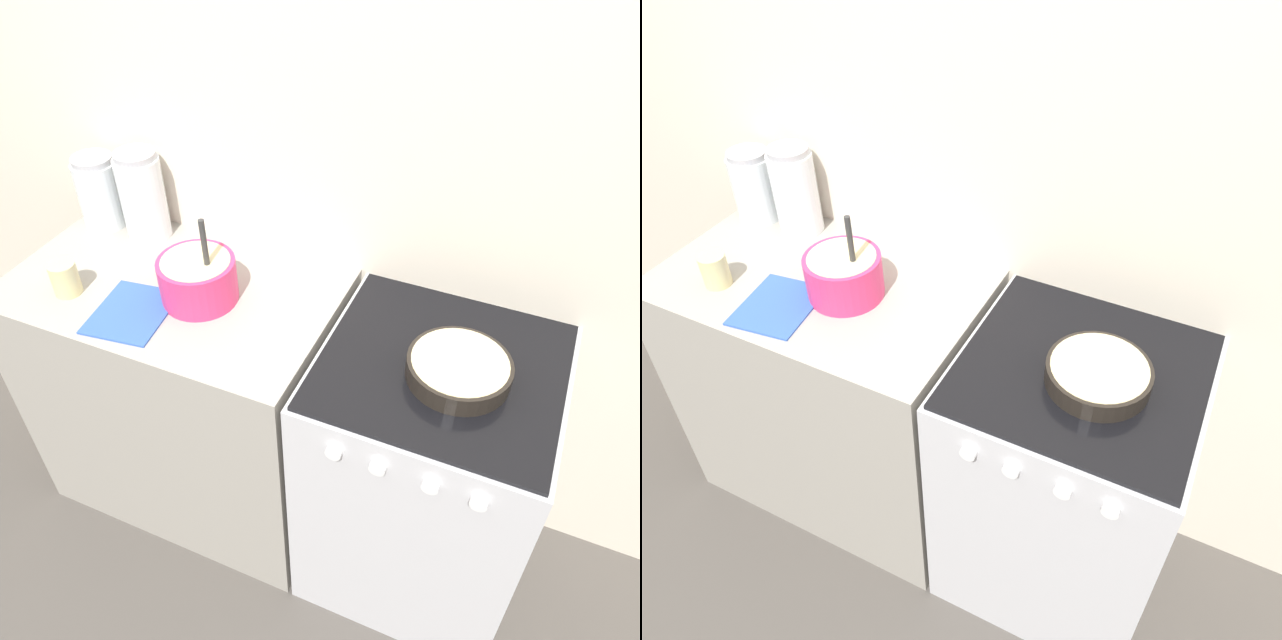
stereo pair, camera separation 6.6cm
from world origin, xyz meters
The scene contains 10 objects.
ground_plane centered at (0.00, 0.00, 0.00)m, with size 12.00×12.00×0.00m, color #4C4742.
wall_back centered at (0.00, 0.61, 1.20)m, with size 4.90×0.05×2.40m.
countertop_cabinet centered at (-0.48, 0.29, 0.46)m, with size 0.95×0.58×0.93m.
stove centered at (0.32, 0.29, 0.46)m, with size 0.62×0.60×0.93m.
mixing_bowl centered at (-0.37, 0.28, 1.00)m, with size 0.21×0.21×0.26m.
baking_pan centered at (0.37, 0.26, 0.96)m, with size 0.25×0.25×0.05m.
storage_jar_left centered at (-0.85, 0.49, 1.03)m, with size 0.14×0.14×0.23m.
storage_jar_middle centered at (-0.69, 0.49, 1.05)m, with size 0.14×0.14×0.28m.
tin_can centered at (-0.72, 0.15, 0.98)m, with size 0.08×0.08×0.10m.
recipe_page centered at (-0.51, 0.15, 0.93)m, with size 0.22×0.26×0.01m.
Camera 2 is at (0.53, -0.80, 2.03)m, focal length 35.00 mm.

